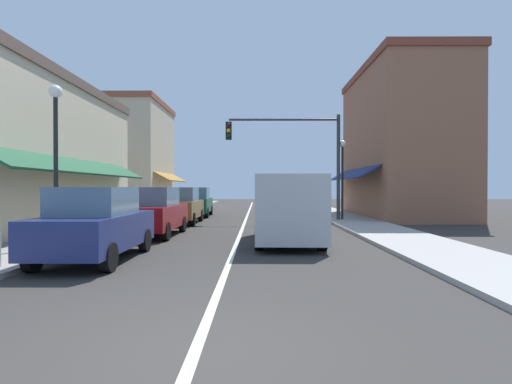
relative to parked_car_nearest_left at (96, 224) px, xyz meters
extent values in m
plane|color=#33302D|center=(3.21, 12.50, -0.88)|extent=(80.00, 80.00, 0.00)
cube|color=gray|center=(-2.29, 12.50, -0.82)|extent=(2.60, 56.00, 0.12)
cube|color=#A39E99|center=(8.71, 12.50, -0.82)|extent=(2.60, 56.00, 0.12)
cube|color=silver|center=(3.21, 12.50, -0.88)|extent=(0.14, 52.00, 0.01)
cube|color=beige|center=(-5.86, 6.50, 2.07)|extent=(4.53, 14.00, 5.90)
cube|color=brown|center=(-5.86, 6.50, 5.22)|extent=(4.73, 14.20, 0.40)
cube|color=slate|center=(-3.65, 6.50, 0.52)|extent=(0.08, 10.64, 1.80)
cube|color=#194C2D|center=(-3.04, 6.50, 1.72)|extent=(1.27, 11.76, 0.73)
cube|color=slate|center=(-3.65, 3.42, 3.37)|extent=(0.08, 1.10, 1.30)
cube|color=slate|center=(-3.65, 9.58, 3.37)|extent=(0.08, 1.10, 1.30)
cube|color=#8E5B42|center=(12.37, 14.50, 3.34)|extent=(4.72, 10.00, 8.44)
cube|color=brown|center=(12.37, 14.50, 7.76)|extent=(4.92, 10.20, 0.40)
cube|color=slate|center=(10.07, 14.50, 0.52)|extent=(0.08, 7.60, 1.80)
cube|color=navy|center=(9.46, 14.50, 1.72)|extent=(1.27, 8.40, 0.73)
cube|color=slate|center=(10.07, 12.30, 5.20)|extent=(0.08, 1.10, 1.30)
cube|color=slate|center=(10.07, 16.70, 5.20)|extent=(0.08, 1.10, 1.30)
cube|color=#BCAD8E|center=(-6.13, 22.50, 3.16)|extent=(5.08, 8.00, 8.09)
cube|color=brown|center=(-6.13, 22.50, 7.41)|extent=(5.28, 8.20, 0.40)
cube|color=slate|center=(-3.65, 22.50, 0.52)|extent=(0.08, 6.08, 1.80)
cube|color=olive|center=(-3.04, 22.50, 1.72)|extent=(1.27, 6.72, 0.73)
cube|color=slate|center=(-3.65, 20.74, 4.94)|extent=(0.08, 1.10, 1.30)
cube|color=slate|center=(-3.65, 24.26, 4.94)|extent=(0.08, 1.10, 1.30)
cube|color=navy|center=(0.00, 0.03, -0.17)|extent=(1.73, 4.11, 0.80)
cube|color=slate|center=(0.00, -0.07, 0.56)|extent=(1.53, 2.00, 0.66)
cylinder|color=black|center=(-0.80, 1.38, -0.57)|extent=(0.20, 0.62, 0.62)
cylinder|color=black|center=(0.79, 1.38, -0.57)|extent=(0.20, 0.62, 0.62)
cylinder|color=black|center=(-0.79, -1.33, -0.57)|extent=(0.20, 0.62, 0.62)
cylinder|color=black|center=(0.80, -1.33, -0.57)|extent=(0.20, 0.62, 0.62)
cube|color=maroon|center=(0.09, 4.99, -0.17)|extent=(1.78, 4.13, 0.80)
cube|color=slate|center=(0.08, 4.89, 0.56)|extent=(1.55, 2.02, 0.66)
cylinder|color=black|center=(-0.68, 6.35, -0.57)|extent=(0.21, 0.62, 0.62)
cylinder|color=black|center=(0.90, 6.33, -0.57)|extent=(0.21, 0.62, 0.62)
cylinder|color=black|center=(-0.73, 3.65, -0.57)|extent=(0.21, 0.62, 0.62)
cylinder|color=black|center=(0.86, 3.62, -0.57)|extent=(0.21, 0.62, 0.62)
cube|color=brown|center=(0.10, 10.08, -0.17)|extent=(1.75, 4.11, 0.80)
cube|color=slate|center=(0.10, 9.98, 0.56)|extent=(1.53, 2.01, 0.66)
cylinder|color=black|center=(-0.70, 11.43, -0.57)|extent=(0.20, 0.62, 0.62)
cylinder|color=black|center=(0.89, 11.44, -0.57)|extent=(0.20, 0.62, 0.62)
cylinder|color=black|center=(-0.68, 8.72, -0.57)|extent=(0.20, 0.62, 0.62)
cylinder|color=black|center=(0.90, 8.73, -0.57)|extent=(0.20, 0.62, 0.62)
cube|color=#0F4C33|center=(0.10, 14.96, -0.17)|extent=(1.83, 4.15, 0.80)
cube|color=slate|center=(0.10, 14.86, 0.56)|extent=(1.57, 2.04, 0.66)
cylinder|color=black|center=(-0.73, 16.29, -0.57)|extent=(0.22, 0.63, 0.62)
cylinder|color=black|center=(0.85, 16.33, -0.57)|extent=(0.22, 0.63, 0.62)
cylinder|color=black|center=(-0.66, 13.59, -0.57)|extent=(0.22, 0.63, 0.62)
cylinder|color=black|center=(0.92, 13.63, -0.57)|extent=(0.22, 0.63, 0.62)
cube|color=#B2B7BC|center=(4.83, 3.20, 0.29)|extent=(2.05, 5.03, 1.90)
cube|color=slate|center=(4.87, 5.60, 0.72)|extent=(1.73, 0.30, 0.84)
cube|color=black|center=(4.87, 5.78, -0.40)|extent=(1.87, 0.23, 0.24)
cylinder|color=black|center=(3.97, 4.77, -0.52)|extent=(0.25, 0.72, 0.72)
cylinder|color=black|center=(5.73, 4.74, -0.52)|extent=(0.25, 0.72, 0.72)
cylinder|color=black|center=(3.92, 1.67, -0.52)|extent=(0.25, 0.72, 0.72)
cylinder|color=black|center=(5.68, 1.64, -0.52)|extent=(0.25, 0.72, 0.72)
cylinder|color=#333333|center=(8.01, 11.14, 1.87)|extent=(0.18, 0.18, 5.50)
cylinder|color=#333333|center=(5.20, 11.14, 4.37)|extent=(5.62, 0.12, 0.12)
cube|color=black|center=(2.39, 10.96, 3.77)|extent=(0.30, 0.24, 0.90)
sphere|color=#420F0F|center=(2.39, 10.83, 4.05)|extent=(0.20, 0.20, 0.20)
sphere|color=yellow|center=(2.39, 10.83, 3.77)|extent=(0.20, 0.20, 0.20)
sphere|color=#0C3316|center=(2.39, 10.83, 3.49)|extent=(0.20, 0.20, 0.20)
cylinder|color=black|center=(-1.72, 1.52, 1.24)|extent=(0.12, 0.12, 4.24)
sphere|color=white|center=(-1.72, 1.52, 3.54)|extent=(0.36, 0.36, 0.36)
cylinder|color=black|center=(8.25, 11.28, 1.04)|extent=(0.12, 0.12, 3.84)
sphere|color=white|center=(8.25, 11.28, 3.14)|extent=(0.36, 0.36, 0.36)
camera|label=1|loc=(3.89, -9.68, 0.88)|focal=28.46mm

